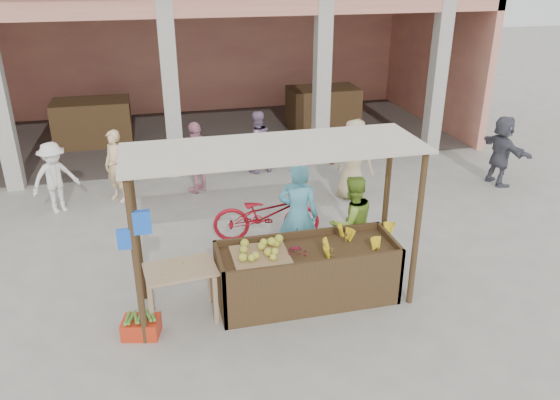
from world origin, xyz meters
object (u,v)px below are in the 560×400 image
object	(u,v)px
vendor_green	(352,220)
red_crate	(141,327)
motorcycle	(266,213)
side_table	(181,277)
fruit_stall	(307,275)
vendor_blue	(298,211)

from	to	relation	value
vendor_green	red_crate	bearing A→B (deg)	5.17
red_crate	motorcycle	size ratio (longest dim) A/B	0.24
side_table	motorcycle	xyz separation A→B (m)	(1.64, 1.97, -0.12)
fruit_stall	vendor_blue	size ratio (longest dim) A/B	1.37
fruit_stall	side_table	xyz separation A→B (m)	(-1.81, 0.01, 0.24)
red_crate	vendor_green	xyz separation A→B (m)	(3.35, 1.04, 0.71)
motorcycle	side_table	bearing A→B (deg)	148.77
red_crate	vendor_green	world-z (taller)	vendor_green
fruit_stall	vendor_green	world-z (taller)	vendor_green
side_table	motorcycle	distance (m)	2.57
vendor_blue	vendor_green	world-z (taller)	vendor_blue
vendor_blue	vendor_green	distance (m)	0.86
side_table	vendor_green	distance (m)	2.86
vendor_green	side_table	bearing A→B (deg)	2.76
fruit_stall	vendor_green	distance (m)	1.28
vendor_blue	motorcycle	bearing A→B (deg)	-49.16
vendor_green	motorcycle	world-z (taller)	vendor_green
fruit_stall	vendor_green	bearing A→B (deg)	37.93
fruit_stall	vendor_blue	world-z (taller)	vendor_blue
fruit_stall	motorcycle	distance (m)	1.99
vendor_blue	motorcycle	world-z (taller)	vendor_blue
vendor_blue	motorcycle	xyz separation A→B (m)	(-0.32, 0.94, -0.43)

